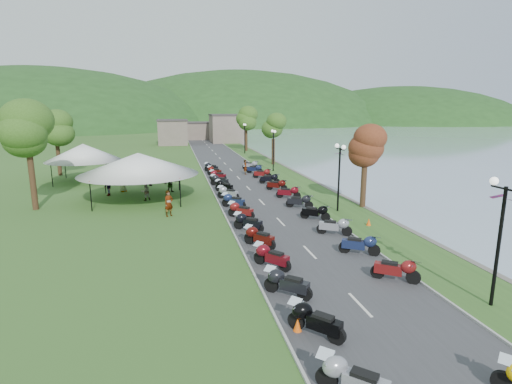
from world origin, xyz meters
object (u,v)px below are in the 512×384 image
streetlamp_near (499,245)px  pedestrian_a (169,216)px  pedestrian_b (146,200)px  pedestrian_c (108,196)px  vendor_tent_main (139,177)px

streetlamp_near → pedestrian_a: size_ratio=2.64×
streetlamp_near → pedestrian_a: streetlamp_near is taller
pedestrian_b → streetlamp_near: bearing=102.5°
pedestrian_b → pedestrian_c: pedestrian_c is taller
vendor_tent_main → pedestrian_c: (-2.95, 2.26, -2.00)m
streetlamp_near → pedestrian_b: bearing=123.7°
vendor_tent_main → pedestrian_a: vendor_tent_main is taller
vendor_tent_main → pedestrian_c: 4.22m
pedestrian_c → vendor_tent_main: bearing=23.0°
pedestrian_b → vendor_tent_main: bearing=-60.7°
streetlamp_near → pedestrian_c: size_ratio=2.68×
streetlamp_near → vendor_tent_main: 26.72m
streetlamp_near → pedestrian_b: streetlamp_near is taller
vendor_tent_main → pedestrian_b: size_ratio=4.29×
pedestrian_b → pedestrian_a: bearing=88.2°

